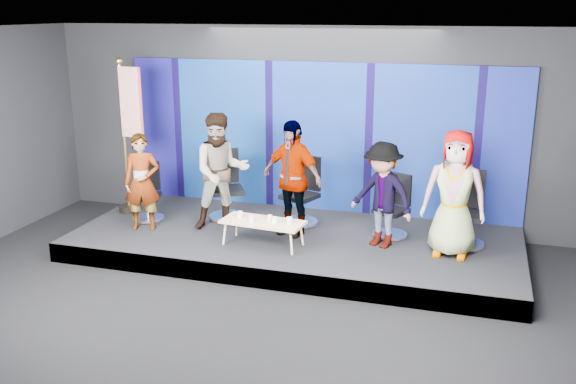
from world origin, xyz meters
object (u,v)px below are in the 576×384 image
Objects in this scene: coffee_table at (263,223)px; mug_d at (275,220)px; panelist_d at (382,195)px; mug_a at (240,214)px; mug_b at (252,219)px; chair_c at (302,202)px; panelist_e at (454,194)px; panelist_a at (142,182)px; panelist_b at (221,171)px; mug_e at (289,221)px; flag_stand at (129,133)px; mug_c at (270,218)px; panelist_c at (292,178)px; chair_e at (465,221)px; chair_a at (148,201)px; chair_b at (227,196)px; chair_d at (392,216)px.

mug_d is at bearing -9.68° from coffee_table.
panelist_d is 17.42× the size of mug_d.
mug_b is at bearing -31.98° from mug_a.
panelist_d is at bearing 17.59° from mug_b.
chair_c is 0.61× the size of panelist_e.
panelist_a is 0.85× the size of panelist_e.
mug_e is (1.33, -0.60, -0.51)m from panelist_b.
flag_stand is at bearing 162.52° from coffee_table.
panelist_a is at bearing 172.83° from mug_b.
mug_c is 0.83× the size of mug_e.
mug_a is 2.62m from flag_stand.
chair_e is (2.66, 0.26, -0.54)m from panelist_c.
chair_a is 0.83× the size of chair_b.
chair_b is 0.43× the size of flag_stand.
panelist_b is 2.62m from panelist_d.
chair_e reaches higher than mug_b.
chair_e is at bearing -32.57° from chair_b.
panelist_b is 3.66m from panelist_e.
chair_c is (1.19, 0.56, -0.58)m from panelist_b.
panelist_e is 17.83× the size of mug_e.
panelist_c is 17.67× the size of mug_e.
panelist_a reaches higher than chair_b.
panelist_d is at bearing 13.61° from panelist_c.
chair_b is 1.03× the size of chair_c.
chair_b is 13.63× the size of mug_c.
mug_b is at bearing -126.42° from chair_d.
panelist_b is (1.19, 0.43, 0.16)m from panelist_a.
panelist_a is 16.36× the size of mug_b.
panelist_b reaches higher than chair_d.
panelist_a is 2.00m from mug_b.
chair_c is 0.42× the size of flag_stand.
panelist_a is at bearing -150.03° from panelist_d.
chair_b is at bearing 137.74° from mug_d.
chair_a reaches higher than mug_b.
panelist_b is at bearing 138.19° from mug_b.
mug_c is at bearing -21.18° from panelist_a.
chair_c is at bearing -4.58° from panelist_b.
panelist_a is 0.86× the size of panelist_c.
flag_stand reaches higher than chair_b.
panelist_a is 4.86m from panelist_e.
panelist_e is 19.51× the size of mug_a.
panelist_d is at bearing -179.39° from panelist_e.
panelist_e reaches higher than chair_d.
chair_d reaches higher than chair_a.
chair_e is at bearing -10.11° from panelist_a.
chair_c is 1.18m from mug_d.
chair_c is at bearing 179.22° from chair_e.
panelist_e is (3.66, -0.16, -0.02)m from panelist_b.
mug_e is 3.38m from flag_stand.
chair_e reaches higher than mug_a.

